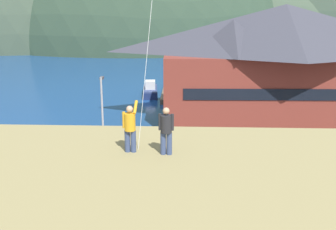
{
  "coord_description": "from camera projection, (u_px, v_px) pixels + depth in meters",
  "views": [
    {
      "loc": [
        0.92,
        -21.89,
        12.41
      ],
      "look_at": [
        -0.39,
        9.0,
        3.93
      ],
      "focal_mm": 43.62,
      "sensor_mm": 36.0,
      "label": 1
    }
  ],
  "objects": [
    {
      "name": "parked_car_corner_spot",
      "position": [
        58.0,
        159.0,
        30.69
      ],
      "size": [
        4.3,
        2.24,
        1.82
      ],
      "color": "silver",
      "rests_on": "parking_lot_pad"
    },
    {
      "name": "parking_lot_pad",
      "position": [
        171.0,
        182.0,
        29.22
      ],
      "size": [
        40.0,
        20.0,
        0.1
      ],
      "primitive_type": "cube",
      "color": "gray",
      "rests_on": "ground"
    },
    {
      "name": "parked_car_mid_row_center",
      "position": [
        20.0,
        199.0,
        24.47
      ],
      "size": [
        4.26,
        2.17,
        1.82
      ],
      "color": "slate",
      "rests_on": "parking_lot_pad"
    },
    {
      "name": "harbor_lodge",
      "position": [
        283.0,
        61.0,
        42.98
      ],
      "size": [
        26.73,
        12.67,
        12.34
      ],
      "color": "brown",
      "rests_on": "ground"
    },
    {
      "name": "far_hill_east_peak",
      "position": [
        137.0,
        44.0,
        130.44
      ],
      "size": [
        93.71,
        73.57,
        71.22
      ],
      "primitive_type": "ellipsoid",
      "color": "#334733",
      "rests_on": "ground"
    },
    {
      "name": "wharf_dock",
      "position": [
        174.0,
        91.0,
        58.15
      ],
      "size": [
        3.2,
        13.89,
        0.7
      ],
      "color": "#70604C",
      "rests_on": "ground"
    },
    {
      "name": "parking_light_pole",
      "position": [
        102.0,
        110.0,
        33.8
      ],
      "size": [
        0.24,
        0.78,
        6.51
      ],
      "color": "#ADADB2",
      "rests_on": "parking_lot_pad"
    },
    {
      "name": "far_hill_west_ridge",
      "position": [
        33.0,
        43.0,
        133.17
      ],
      "size": [
        80.59,
        69.79,
        77.37
      ],
      "primitive_type": "ellipsoid",
      "color": "#42513D",
      "rests_on": "ground"
    },
    {
      "name": "person_companion",
      "position": [
        166.0,
        129.0,
        14.49
      ],
      "size": [
        0.55,
        0.4,
        1.74
      ],
      "color": "#384770",
      "rests_on": "grassy_hill_foreground"
    },
    {
      "name": "ground_plane",
      "position": [
        168.0,
        218.0,
        24.41
      ],
      "size": [
        600.0,
        600.0,
        0.0
      ],
      "primitive_type": "plane",
      "color": "#66604C"
    },
    {
      "name": "parked_car_front_row_silver",
      "position": [
        291.0,
        195.0,
        25.03
      ],
      "size": [
        4.27,
        2.19,
        1.82
      ],
      "color": "silver",
      "rests_on": "parking_lot_pad"
    },
    {
      "name": "parked_car_back_row_left",
      "position": [
        328.0,
        168.0,
        29.1
      ],
      "size": [
        4.29,
        2.23,
        1.82
      ],
      "color": "#9EA3A8",
      "rests_on": "parking_lot_pad"
    },
    {
      "name": "parked_car_mid_row_near",
      "position": [
        130.0,
        204.0,
        23.9
      ],
      "size": [
        4.23,
        2.11,
        1.82
      ],
      "color": "#B28923",
      "rests_on": "parking_lot_pad"
    },
    {
      "name": "far_hill_center_saddle",
      "position": [
        205.0,
        42.0,
        136.55
      ],
      "size": [
        139.03,
        55.11,
        49.08
      ],
      "primitive_type": "ellipsoid",
      "color": "#42513D",
      "rests_on": "ground"
    },
    {
      "name": "person_kite_flyer",
      "position": [
        130.0,
        127.0,
        14.73
      ],
      "size": [
        0.53,
        0.65,
        1.86
      ],
      "color": "#384770",
      "rests_on": "grassy_hill_foreground"
    },
    {
      "name": "parked_car_back_row_right",
      "position": [
        225.0,
        158.0,
        30.89
      ],
      "size": [
        4.35,
        2.37,
        1.82
      ],
      "color": "slate",
      "rests_on": "parking_lot_pad"
    },
    {
      "name": "bay_water",
      "position": [
        181.0,
        67.0,
        82.22
      ],
      "size": [
        360.0,
        84.0,
        0.03
      ],
      "primitive_type": "cube",
      "color": "navy",
      "rests_on": "ground"
    },
    {
      "name": "moored_boat_wharfside",
      "position": [
        150.0,
        90.0,
        56.67
      ],
      "size": [
        2.4,
        6.17,
        2.16
      ],
      "color": "navy",
      "rests_on": "ground"
    }
  ]
}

